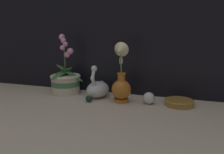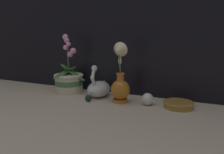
% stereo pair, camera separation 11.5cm
% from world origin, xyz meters
% --- Properties ---
extents(ground_plane, '(2.80, 2.80, 0.00)m').
position_xyz_m(ground_plane, '(0.00, 0.00, 0.00)').
color(ground_plane, '#BCB2A3').
extents(orchid_potted_plant, '(0.23, 0.24, 0.36)m').
position_xyz_m(orchid_potted_plant, '(-0.33, 0.17, 0.08)').
color(orchid_potted_plant, beige).
rests_on(orchid_potted_plant, ground_plane).
extents(swan_figurine, '(0.12, 0.18, 0.19)m').
position_xyz_m(swan_figurine, '(-0.11, 0.16, 0.05)').
color(swan_figurine, silver).
rests_on(swan_figurine, ground_plane).
extents(blue_vase, '(0.10, 0.11, 0.32)m').
position_xyz_m(blue_vase, '(0.05, 0.10, 0.11)').
color(blue_vase, '#B26B23').
rests_on(blue_vase, ground_plane).
extents(glass_sphere, '(0.06, 0.06, 0.06)m').
position_xyz_m(glass_sphere, '(0.19, 0.12, 0.03)').
color(glass_sphere, silver).
rests_on(glass_sphere, ground_plane).
extents(amber_dish, '(0.15, 0.15, 0.03)m').
position_xyz_m(amber_dish, '(0.34, 0.14, 0.02)').
color(amber_dish, olive).
rests_on(amber_dish, ground_plane).
extents(glass_bauble, '(0.04, 0.04, 0.04)m').
position_xyz_m(glass_bauble, '(-0.12, 0.05, 0.02)').
color(glass_bauble, '#142D23').
rests_on(glass_bauble, ground_plane).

